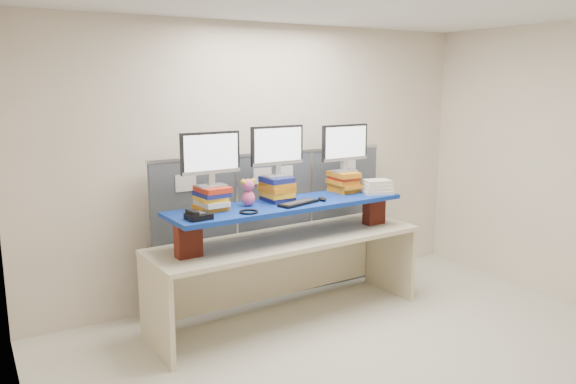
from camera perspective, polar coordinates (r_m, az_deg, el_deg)
room at (r=4.21m, az=10.42°, el=-0.20°), size 5.00×4.00×2.80m
cubicle_partition at (r=5.78m, az=-1.37°, el=-3.37°), size 2.60×0.06×1.53m
desk at (r=5.26m, az=-0.00°, el=-6.32°), size 2.66×0.90×0.80m
brick_pier_left at (r=4.67m, az=-10.09°, el=-4.83°), size 0.22×0.13×0.29m
brick_pier_right at (r=5.74m, az=8.73°, el=-1.81°), size 0.22×0.13×0.29m
blue_board at (r=5.14m, az=-0.00°, el=-1.32°), size 2.29×0.68×0.04m
book_stack_left at (r=4.88m, az=-7.77°, el=-0.59°), size 0.28×0.32×0.20m
book_stack_center at (r=5.19m, az=-1.12°, el=0.33°), size 0.27×0.31×0.23m
book_stack_right at (r=5.64m, az=5.67°, el=1.06°), size 0.25×0.31×0.21m
monitor_left at (r=4.81m, az=-7.87°, el=3.67°), size 0.54×0.16×0.47m
monitor_center at (r=5.13m, az=-1.09°, el=4.50°), size 0.54×0.16×0.47m
monitor_right at (r=5.59m, az=5.80°, el=4.77°), size 0.54×0.16×0.47m
keyboard at (r=5.06m, az=1.06°, el=-1.13°), size 0.43×0.25×0.03m
mouse at (r=5.22m, az=3.48°, el=-0.71°), size 0.09×0.13×0.04m
desk_phone at (r=4.57m, az=-9.15°, el=-2.39°), size 0.20×0.19×0.08m
headset at (r=4.75m, az=-4.01°, el=-2.01°), size 0.21×0.21×0.02m
plush_toy at (r=4.99m, az=-4.04°, el=-0.00°), size 0.14×0.11×0.25m
binder_stack at (r=5.63m, az=9.07°, el=0.51°), size 0.33×0.30×0.13m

